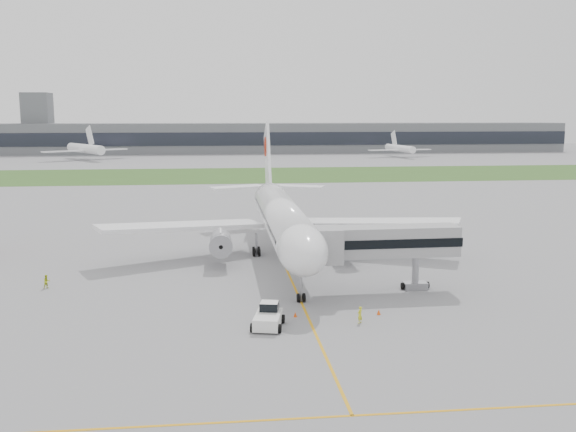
{
  "coord_description": "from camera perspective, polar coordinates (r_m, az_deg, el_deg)",
  "views": [
    {
      "loc": [
        -8.32,
        -77.62,
        19.14
      ],
      "look_at": [
        0.54,
        2.0,
        6.15
      ],
      "focal_mm": 40.0,
      "sensor_mm": 36.0,
      "label": 1
    }
  ],
  "objects": [
    {
      "name": "ground",
      "position": [
        80.38,
        -0.23,
        -4.56
      ],
      "size": [
        600.0,
        600.0,
        0.0
      ],
      "primitive_type": "plane",
      "color": "#969699",
      "rests_on": "ground"
    },
    {
      "name": "safety_cone_right",
      "position": [
        62.56,
        8.07,
        -8.45
      ],
      "size": [
        0.38,
        0.38,
        0.52
      ],
      "primitive_type": "cone",
      "color": "#EF4E0C",
      "rests_on": "ground"
    },
    {
      "name": "pushback_tug",
      "position": [
        58.53,
        -1.76,
        -8.9
      ],
      "size": [
        3.41,
        4.41,
        2.06
      ],
      "rotation": [
        0.0,
        0.0,
        -0.22
      ],
      "color": "white",
      "rests_on": "ground"
    },
    {
      "name": "ground_crew_near",
      "position": [
        59.81,
        6.41,
        -8.72
      ],
      "size": [
        0.68,
        0.66,
        1.58
      ],
      "primitive_type": "imported",
      "rotation": [
        0.0,
        0.0,
        3.86
      ],
      "color": "yellow",
      "rests_on": "ground"
    },
    {
      "name": "control_tower",
      "position": [
        320.79,
        -21.18,
        5.17
      ],
      "size": [
        12.0,
        12.0,
        56.0
      ],
      "primitive_type": null,
      "color": "slate",
      "rests_on": "ground"
    },
    {
      "name": "airliner",
      "position": [
        84.0,
        -0.58,
        -0.02
      ],
      "size": [
        48.13,
        53.95,
        17.88
      ],
      "color": "white",
      "rests_on": "ground"
    },
    {
      "name": "distant_aircraft_left",
      "position": [
        273.38,
        -17.51,
        4.77
      ],
      "size": [
        45.61,
        44.44,
        13.21
      ],
      "primitive_type": null,
      "rotation": [
        0.0,
        0.0,
        0.58
      ],
      "color": "white",
      "rests_on": "ground"
    },
    {
      "name": "distant_aircraft_right",
      "position": [
        281.62,
        9.89,
        5.18
      ],
      "size": [
        31.68,
        28.94,
        10.74
      ],
      "primitive_type": null,
      "rotation": [
        0.0,
        0.0,
        0.16
      ],
      "color": "white",
      "rests_on": "ground"
    },
    {
      "name": "ground_crew_far",
      "position": [
        75.44,
        -20.66,
        -5.49
      ],
      "size": [
        0.95,
        0.93,
        1.55
      ],
      "primitive_type": "imported",
      "rotation": [
        0.0,
        0.0,
        0.71
      ],
      "color": "#B9CB21",
      "rests_on": "ground"
    },
    {
      "name": "safety_cone_left",
      "position": [
        61.31,
        0.65,
        -8.74
      ],
      "size": [
        0.35,
        0.35,
        0.48
      ],
      "primitive_type": "cone",
      "color": "#EF4E0C",
      "rests_on": "ground"
    },
    {
      "name": "jet_bridge",
      "position": [
        69.01,
        8.26,
        -2.35
      ],
      "size": [
        15.84,
        4.83,
        7.33
      ],
      "rotation": [
        0.0,
        0.0,
        0.02
      ],
      "color": "gray",
      "rests_on": "ground"
    },
    {
      "name": "terminal_building",
      "position": [
        307.85,
        -4.83,
        6.92
      ],
      "size": [
        320.0,
        22.3,
        14.0
      ],
      "color": "slate",
      "rests_on": "ground"
    },
    {
      "name": "apron_markings",
      "position": [
        75.56,
        0.18,
        -5.46
      ],
      "size": [
        70.0,
        70.0,
        0.04
      ],
      "primitive_type": null,
      "color": "orange",
      "rests_on": "ground"
    },
    {
      "name": "grass_strip",
      "position": [
        198.72,
        -3.93,
        3.67
      ],
      "size": [
        600.0,
        50.0,
        0.02
      ],
      "primitive_type": "cube",
      "color": "#395C22",
      "rests_on": "ground"
    }
  ]
}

